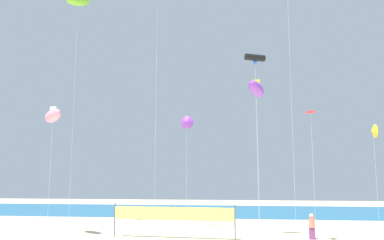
{
  "coord_description": "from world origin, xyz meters",
  "views": [
    {
      "loc": [
        2.15,
        -16.18,
        4.21
      ],
      "look_at": [
        -0.91,
        7.5,
        7.7
      ],
      "focal_mm": 36.93,
      "sensor_mm": 36.0,
      "label": 1
    }
  ],
  "objects_px": {
    "kite_violet_inflatable": "(256,89)",
    "kite_violet_delta": "(187,122)",
    "kite_yellow_delta": "(373,131)",
    "kite_pink_inflatable": "(53,116)",
    "kite_lime_inflatable": "(78,1)",
    "volleyball_net": "(173,215)",
    "beachgoer_coral_shirt": "(312,226)",
    "kite_black_tube": "(255,58)",
    "kite_red_diamond": "(311,113)"
  },
  "relations": [
    {
      "from": "kite_violet_inflatable",
      "to": "kite_violet_delta",
      "type": "relative_size",
      "value": 1.05
    },
    {
      "from": "kite_yellow_delta",
      "to": "kite_pink_inflatable",
      "type": "bearing_deg",
      "value": -171.29
    },
    {
      "from": "kite_pink_inflatable",
      "to": "kite_violet_delta",
      "type": "relative_size",
      "value": 1.0
    },
    {
      "from": "kite_pink_inflatable",
      "to": "kite_violet_delta",
      "type": "xyz_separation_m",
      "value": [
        8.99,
        5.2,
        0.1
      ]
    },
    {
      "from": "kite_lime_inflatable",
      "to": "kite_violet_delta",
      "type": "bearing_deg",
      "value": -0.96
    },
    {
      "from": "volleyball_net",
      "to": "kite_lime_inflatable",
      "type": "distance_m",
      "value": 20.96
    },
    {
      "from": "volleyball_net",
      "to": "kite_yellow_delta",
      "type": "xyz_separation_m",
      "value": [
        14.37,
        2.21,
        5.92
      ]
    },
    {
      "from": "beachgoer_coral_shirt",
      "to": "kite_violet_inflatable",
      "type": "xyz_separation_m",
      "value": [
        -3.8,
        -6.63,
        8.25
      ]
    },
    {
      "from": "volleyball_net",
      "to": "kite_pink_inflatable",
      "type": "distance_m",
      "value": 11.13
    },
    {
      "from": "kite_lime_inflatable",
      "to": "kite_violet_delta",
      "type": "height_order",
      "value": "kite_lime_inflatable"
    },
    {
      "from": "beachgoer_coral_shirt",
      "to": "volleyball_net",
      "type": "relative_size",
      "value": 0.2
    },
    {
      "from": "beachgoer_coral_shirt",
      "to": "kite_yellow_delta",
      "type": "xyz_separation_m",
      "value": [
        4.82,
        1.19,
        6.62
      ]
    },
    {
      "from": "kite_black_tube",
      "to": "kite_lime_inflatable",
      "type": "relative_size",
      "value": 0.61
    },
    {
      "from": "kite_black_tube",
      "to": "kite_pink_inflatable",
      "type": "relative_size",
      "value": 1.36
    },
    {
      "from": "kite_black_tube",
      "to": "kite_yellow_delta",
      "type": "distance_m",
      "value": 10.31
    },
    {
      "from": "kite_yellow_delta",
      "to": "kite_violet_delta",
      "type": "distance_m",
      "value": 14.11
    },
    {
      "from": "volleyball_net",
      "to": "kite_red_diamond",
      "type": "xyz_separation_m",
      "value": [
        9.27,
        -2.2,
        6.67
      ]
    },
    {
      "from": "kite_lime_inflatable",
      "to": "kite_pink_inflatable",
      "type": "distance_m",
      "value": 12.53
    },
    {
      "from": "kite_red_diamond",
      "to": "kite_lime_inflatable",
      "type": "distance_m",
      "value": 22.9
    },
    {
      "from": "kite_lime_inflatable",
      "to": "kite_violet_inflatable",
      "type": "relative_size",
      "value": 2.13
    },
    {
      "from": "volleyball_net",
      "to": "kite_red_diamond",
      "type": "distance_m",
      "value": 11.63
    },
    {
      "from": "kite_black_tube",
      "to": "kite_lime_inflatable",
      "type": "xyz_separation_m",
      "value": [
        -15.35,
        5.15,
        7.52
      ]
    },
    {
      "from": "kite_red_diamond",
      "to": "kite_yellow_delta",
      "type": "xyz_separation_m",
      "value": [
        5.11,
        4.41,
        -0.75
      ]
    },
    {
      "from": "volleyball_net",
      "to": "kite_lime_inflatable",
      "type": "relative_size",
      "value": 0.42
    },
    {
      "from": "volleyball_net",
      "to": "kite_yellow_delta",
      "type": "relative_size",
      "value": 1.08
    },
    {
      "from": "kite_black_tube",
      "to": "kite_violet_delta",
      "type": "bearing_deg",
      "value": 137.66
    },
    {
      "from": "beachgoer_coral_shirt",
      "to": "kite_lime_inflatable",
      "type": "relative_size",
      "value": 0.08
    },
    {
      "from": "beachgoer_coral_shirt",
      "to": "kite_violet_inflatable",
      "type": "height_order",
      "value": "kite_violet_inflatable"
    },
    {
      "from": "beachgoer_coral_shirt",
      "to": "kite_yellow_delta",
      "type": "distance_m",
      "value": 8.27
    },
    {
      "from": "kite_yellow_delta",
      "to": "kite_lime_inflatable",
      "type": "bearing_deg",
      "value": 175.57
    },
    {
      "from": "kite_red_diamond",
      "to": "kite_violet_inflatable",
      "type": "relative_size",
      "value": 0.88
    },
    {
      "from": "kite_lime_inflatable",
      "to": "kite_violet_inflatable",
      "type": "distance_m",
      "value": 20.97
    },
    {
      "from": "kite_yellow_delta",
      "to": "kite_lime_inflatable",
      "type": "relative_size",
      "value": 0.39
    },
    {
      "from": "kite_red_diamond",
      "to": "kite_yellow_delta",
      "type": "height_order",
      "value": "kite_red_diamond"
    },
    {
      "from": "kite_black_tube",
      "to": "kite_violet_inflatable",
      "type": "bearing_deg",
      "value": -91.54
    },
    {
      "from": "kite_violet_delta",
      "to": "volleyball_net",
      "type": "bearing_deg",
      "value": -96.01
    },
    {
      "from": "kite_black_tube",
      "to": "kite_violet_inflatable",
      "type": "height_order",
      "value": "kite_black_tube"
    },
    {
      "from": "beachgoer_coral_shirt",
      "to": "kite_red_diamond",
      "type": "distance_m",
      "value": 8.06
    },
    {
      "from": "beachgoer_coral_shirt",
      "to": "kite_black_tube",
      "type": "bearing_deg",
      "value": 163.0
    },
    {
      "from": "beachgoer_coral_shirt",
      "to": "kite_violet_delta",
      "type": "height_order",
      "value": "kite_violet_delta"
    },
    {
      "from": "kite_violet_inflatable",
      "to": "kite_pink_inflatable",
      "type": "relative_size",
      "value": 1.05
    },
    {
      "from": "volleyball_net",
      "to": "kite_red_diamond",
      "type": "height_order",
      "value": "kite_red_diamond"
    },
    {
      "from": "volleyball_net",
      "to": "kite_violet_inflatable",
      "type": "xyz_separation_m",
      "value": [
        5.76,
        -5.6,
        7.54
      ]
    },
    {
      "from": "volleyball_net",
      "to": "kite_violet_delta",
      "type": "xyz_separation_m",
      "value": [
        0.41,
        3.89,
        7.07
      ]
    },
    {
      "from": "kite_red_diamond",
      "to": "kite_pink_inflatable",
      "type": "xyz_separation_m",
      "value": [
        -17.84,
        0.9,
        0.3
      ]
    },
    {
      "from": "kite_pink_inflatable",
      "to": "kite_black_tube",
      "type": "bearing_deg",
      "value": 0.85
    },
    {
      "from": "kite_yellow_delta",
      "to": "kite_black_tube",
      "type": "bearing_deg",
      "value": -158.75
    },
    {
      "from": "kite_yellow_delta",
      "to": "kite_violet_delta",
      "type": "bearing_deg",
      "value": 173.14
    },
    {
      "from": "beachgoer_coral_shirt",
      "to": "kite_violet_delta",
      "type": "xyz_separation_m",
      "value": [
        -9.14,
        2.87,
        7.78
      ]
    },
    {
      "from": "beachgoer_coral_shirt",
      "to": "kite_red_diamond",
      "type": "height_order",
      "value": "kite_red_diamond"
    }
  ]
}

